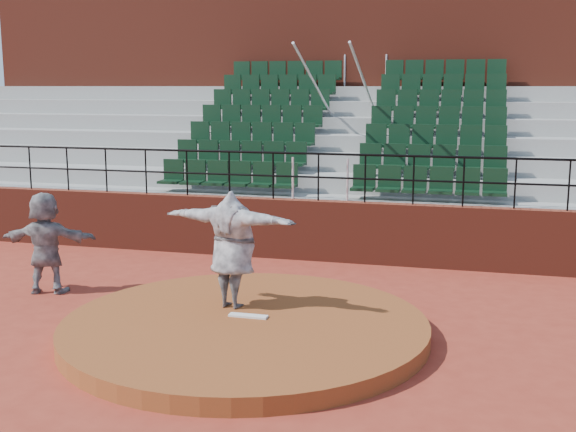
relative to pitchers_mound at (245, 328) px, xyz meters
The scene contains 9 objects.
ground 0.12m from the pitchers_mound, ahead, with size 90.00×90.00×0.00m, color #983322.
pitchers_mound is the anchor object (origin of this frame).
pitching_rubber 0.21m from the pitchers_mound, 90.00° to the left, with size 0.60×0.15×0.03m, color white.
boundary_wall 5.03m from the pitchers_mound, 90.00° to the left, with size 24.00×0.30×1.30m, color maroon.
wall_railing 5.35m from the pitchers_mound, 90.00° to the left, with size 24.04×0.05×1.03m.
seating_deck 8.75m from the pitchers_mound, 90.00° to the left, with size 24.00×5.97×4.63m.
press_box_facade 13.06m from the pitchers_mound, 90.00° to the left, with size 24.00×3.00×7.10m, color maroon.
pitcher 1.27m from the pitchers_mound, 123.75° to the left, with size 2.29×0.62×1.86m, color black.
fielder 4.46m from the pitchers_mound, 162.90° to the left, with size 1.72×0.55×1.85m, color black.
Camera 1 is at (3.30, -9.85, 3.71)m, focal length 45.00 mm.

